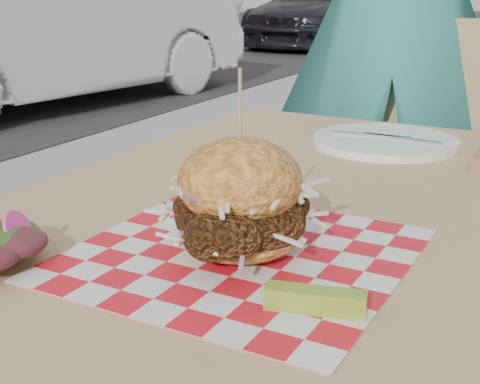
{
  "coord_description": "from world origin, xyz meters",
  "views": [
    {
      "loc": [
        0.59,
        -1.03,
        1.05
      ],
      "look_at": [
        0.25,
        -0.42,
        0.82
      ],
      "focal_mm": 50.0,
      "sensor_mm": 36.0,
      "label": 1
    }
  ],
  "objects": [
    {
      "name": "patio_chair",
      "position": [
        0.25,
        0.7,
        0.55
      ],
      "size": [
        0.47,
        0.48,
        0.95
      ],
      "rotation": [
        0.0,
        0.0,
        -0.12
      ],
      "color": "tan",
      "rests_on": "ground"
    },
    {
      "name": "place_setting",
      "position": [
        0.24,
        0.17,
        0.76
      ],
      "size": [
        0.27,
        0.27,
        0.02
      ],
      "color": "white",
      "rests_on": "patio_table"
    },
    {
      "name": "diner",
      "position": [
        0.06,
        0.82,
        0.96
      ],
      "size": [
        0.79,
        0.61,
        1.91
      ],
      "primitive_type": "imported",
      "rotation": [
        0.0,
        0.0,
        3.38
      ],
      "color": "teal",
      "rests_on": "ground"
    },
    {
      "name": "patio_table",
      "position": [
        0.24,
        -0.22,
        0.67
      ],
      "size": [
        0.8,
        1.2,
        0.75
      ],
      "color": "tan",
      "rests_on": "ground"
    },
    {
      "name": "paper_liner",
      "position": [
        0.25,
        -0.42,
        0.75
      ],
      "size": [
        0.36,
        0.36,
        0.0
      ],
      "primitive_type": "cube",
      "color": "red",
      "rests_on": "patio_table"
    },
    {
      "name": "pickle_spear",
      "position": [
        0.38,
        -0.5,
        0.76
      ],
      "size": [
        0.1,
        0.05,
        0.02
      ],
      "primitive_type": "cube",
      "rotation": [
        0.0,
        0.0,
        0.26
      ],
      "color": "#86AB31",
      "rests_on": "paper_liner"
    },
    {
      "name": "sandwich",
      "position": [
        0.25,
        -0.42,
        0.81
      ],
      "size": [
        0.18,
        0.18,
        0.21
      ],
      "color": "#EF8E43",
      "rests_on": "paper_liner"
    },
    {
      "name": "car_dark",
      "position": [
        -3.6,
        9.44,
        0.55
      ],
      "size": [
        1.73,
        3.86,
        1.1
      ],
      "primitive_type": "imported",
      "rotation": [
        0.0,
        0.0,
        0.05
      ],
      "color": "black",
      "rests_on": "ground"
    },
    {
      "name": "car_white",
      "position": [
        -3.6,
        3.16,
        0.63
      ],
      "size": [
        1.95,
        3.99,
        1.26
      ],
      "primitive_type": "imported",
      "rotation": [
        0.0,
        0.0,
        -0.17
      ],
      "color": "silver",
      "rests_on": "ground"
    }
  ]
}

